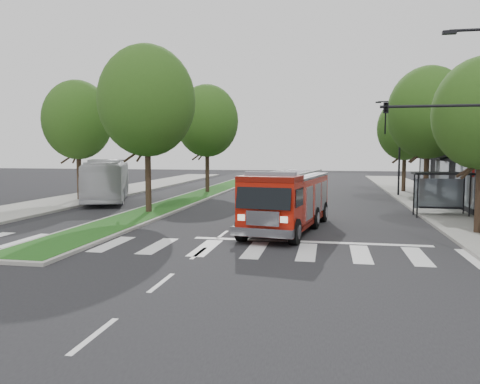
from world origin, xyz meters
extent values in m
plane|color=black|center=(0.00, 0.00, 0.00)|extent=(140.00, 140.00, 0.00)
cube|color=gray|center=(12.50, 10.00, 0.07)|extent=(5.00, 80.00, 0.15)
cube|color=gray|center=(-14.50, 10.00, 0.07)|extent=(5.00, 80.00, 0.15)
cube|color=gray|center=(-6.00, 18.00, 0.07)|extent=(3.00, 50.00, 0.14)
cube|color=#164C15|center=(-6.00, 18.00, 0.14)|extent=(2.60, 49.50, 0.02)
cylinder|color=black|center=(9.80, 7.40, 1.25)|extent=(0.08, 0.08, 2.50)
cylinder|color=black|center=(12.60, 7.40, 1.25)|extent=(0.08, 0.08, 2.50)
cylinder|color=black|center=(9.80, 8.60, 1.25)|extent=(0.08, 0.08, 2.50)
cylinder|color=black|center=(12.60, 8.60, 1.25)|extent=(0.08, 0.08, 2.50)
cube|color=black|center=(11.20, 8.00, 2.55)|extent=(3.20, 1.60, 0.12)
cube|color=#8C99A5|center=(11.20, 8.70, 1.30)|extent=(2.80, 0.04, 1.80)
cube|color=black|center=(11.20, 8.00, 0.55)|extent=(2.40, 0.40, 0.08)
cylinder|color=black|center=(11.50, 2.00, 1.87)|extent=(0.36, 0.36, 3.74)
cylinder|color=black|center=(11.50, 14.00, 2.20)|extent=(0.36, 0.36, 4.40)
ellipsoid|color=#1A340E|center=(11.50, 14.00, 6.50)|extent=(5.60, 5.60, 6.44)
cylinder|color=black|center=(11.50, 24.00, 1.98)|extent=(0.36, 0.36, 3.96)
ellipsoid|color=#1A340E|center=(11.50, 24.00, 5.85)|extent=(5.00, 5.00, 5.75)
cylinder|color=black|center=(-6.00, 6.00, 2.31)|extent=(0.36, 0.36, 4.62)
ellipsoid|color=#1A340E|center=(-6.00, 6.00, 6.83)|extent=(5.80, 5.80, 6.67)
cylinder|color=black|center=(-6.00, 20.00, 2.20)|extent=(0.36, 0.36, 4.40)
ellipsoid|color=#1A340E|center=(-6.00, 20.00, 6.50)|extent=(5.60, 5.60, 6.44)
cylinder|color=black|center=(-14.00, 12.00, 2.09)|extent=(0.36, 0.36, 4.18)
ellipsoid|color=#1A340E|center=(-14.00, 12.00, 6.17)|extent=(5.20, 5.20, 5.98)
cylinder|color=black|center=(9.60, -3.50, 7.90)|extent=(1.80, 0.10, 0.10)
cube|color=black|center=(8.70, -3.50, 7.85)|extent=(0.45, 0.20, 0.12)
cylinder|color=black|center=(8.50, -3.50, 5.40)|extent=(4.00, 0.10, 0.10)
imported|color=black|center=(6.70, -3.50, 5.00)|extent=(0.18, 0.22, 1.10)
cylinder|color=black|center=(10.50, 20.00, 4.00)|extent=(0.16, 0.16, 8.00)
cylinder|color=black|center=(9.60, 20.00, 7.90)|extent=(1.80, 0.10, 0.10)
cube|color=black|center=(8.70, 20.00, 7.85)|extent=(0.45, 0.20, 0.12)
cube|color=#650D05|center=(2.84, 1.81, 0.50)|extent=(3.80, 8.66, 0.25)
cube|color=#9C1408|center=(2.97, 2.60, 1.54)|extent=(3.48, 6.69, 1.99)
cube|color=#9C1408|center=(2.35, -1.24, 1.54)|extent=(2.75, 2.17, 2.09)
cube|color=#B2B2B7|center=(2.97, 2.60, 2.59)|extent=(3.48, 6.69, 0.12)
cylinder|color=#B2B2B7|center=(2.09, 2.74, 2.79)|extent=(1.05, 5.92, 0.10)
cylinder|color=#B2B2B7|center=(3.86, 2.45, 2.79)|extent=(1.05, 5.92, 0.10)
cube|color=silver|center=(2.17, -2.37, 0.60)|extent=(2.61, 0.76, 0.35)
cube|color=#8C99A5|center=(2.35, -1.24, 2.89)|extent=(2.22, 0.69, 0.18)
cylinder|color=black|center=(1.17, -1.35, 0.55)|extent=(0.52, 1.14, 1.10)
cylinder|color=black|center=(3.43, -1.72, 0.55)|extent=(0.52, 1.14, 1.10)
cylinder|color=black|center=(1.84, 2.78, 0.55)|extent=(0.52, 1.14, 1.10)
cylinder|color=black|center=(4.10, 2.41, 0.55)|extent=(0.52, 1.14, 1.10)
cylinder|color=black|center=(2.22, 5.14, 0.55)|extent=(0.52, 1.14, 1.10)
cylinder|color=black|center=(4.48, 4.77, 0.55)|extent=(0.52, 1.14, 1.10)
imported|color=silver|center=(-12.00, 12.62, 1.60)|extent=(6.76, 11.63, 3.19)
camera|label=1|loc=(4.78, -20.74, 3.88)|focal=35.00mm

